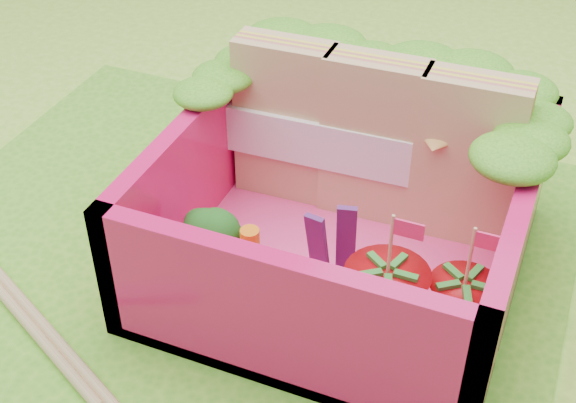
% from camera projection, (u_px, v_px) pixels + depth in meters
% --- Properties ---
extents(ground, '(14.00, 14.00, 0.00)m').
position_uv_depth(ground, '(210.00, 282.00, 3.09)').
color(ground, '#7EC036').
rests_on(ground, ground).
extents(placemat, '(2.60, 2.60, 0.03)m').
position_uv_depth(placemat, '(209.00, 279.00, 3.08)').
color(placemat, '#57B027').
rests_on(placemat, ground).
extents(bento_floor, '(1.30, 1.30, 0.05)m').
position_uv_depth(bento_floor, '(341.00, 261.00, 3.10)').
color(bento_floor, '#FD4090').
rests_on(bento_floor, placemat).
extents(bento_box, '(1.30, 1.30, 0.55)m').
position_uv_depth(bento_box, '(344.00, 210.00, 2.95)').
color(bento_box, '#E1125E').
rests_on(bento_box, placemat).
extents(lettuce_ruffle, '(1.43, 0.77, 0.11)m').
position_uv_depth(lettuce_ruffle, '(385.00, 77.00, 3.07)').
color(lettuce_ruffle, '#2E8117').
rests_on(lettuce_ruffle, bento_box).
extents(sandwich_stack, '(1.25, 0.21, 0.69)m').
position_uv_depth(sandwich_stack, '(374.00, 140.00, 3.12)').
color(sandwich_stack, tan).
rests_on(sandwich_stack, bento_floor).
extents(broccoli, '(0.33, 0.33, 0.26)m').
position_uv_depth(broccoli, '(209.00, 234.00, 2.90)').
color(broccoli, '#539045').
rests_on(broccoli, bento_floor).
extents(carrot_sticks, '(0.13, 0.11, 0.27)m').
position_uv_depth(carrot_sticks, '(241.00, 263.00, 2.87)').
color(carrot_sticks, orange).
rests_on(carrot_sticks, bento_floor).
extents(purple_wedges, '(0.14, 0.12, 0.38)m').
position_uv_depth(purple_wedges, '(332.00, 247.00, 2.84)').
color(purple_wedges, '#4D1A5B').
rests_on(purple_wedges, bento_floor).
extents(strawberry_left, '(0.29, 0.29, 0.53)m').
position_uv_depth(strawberry_left, '(384.00, 304.00, 2.68)').
color(strawberry_left, red).
rests_on(strawberry_left, bento_floor).
extents(strawberry_right, '(0.24, 0.24, 0.48)m').
position_uv_depth(strawberry_right, '(461.00, 308.00, 2.69)').
color(strawberry_right, red).
rests_on(strawberry_right, bento_floor).
extents(snap_peas, '(0.31, 0.40, 0.05)m').
position_uv_depth(snap_peas, '(461.00, 316.00, 2.80)').
color(snap_peas, green).
rests_on(snap_peas, bento_floor).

